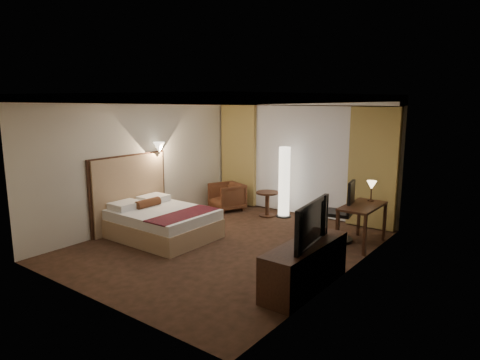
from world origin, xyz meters
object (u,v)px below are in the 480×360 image
Objects in this scene: armchair at (227,195)px; side_table at (267,204)px; television at (304,220)px; office_chair at (339,211)px; desk at (362,225)px; bed at (163,224)px; floor_lamp at (284,182)px; dresser at (305,266)px.

armchair is 1.09m from side_table.
office_chair is at bearing 4.52° from television.
side_table is at bearing 166.34° from desk.
bed is 2.38m from armchair.
office_chair is (2.00, -0.64, 0.30)m from side_table.
desk is 0.48m from office_chair.
floor_lamp is 2.29m from desk.
television is (2.14, -3.00, 0.19)m from floor_lamp.
side_table is 2.13m from office_chair.
desk is at bearing 30.40° from bed.
floor_lamp is (0.32, 0.18, 0.52)m from side_table.
television reaches higher than bed.
armchair is at bearing 158.90° from office_chair.
dresser is (0.05, -2.22, -0.05)m from desk.
side_table is 0.35× the size of floor_lamp.
floor_lamp reaches higher than office_chair.
television reaches higher than armchair.
armchair reaches higher than side_table.
television is at bearing -89.61° from office_chair.
armchair is 0.42× the size of dresser.
television reaches higher than side_table.
side_table is 2.51m from desk.
office_chair is (2.77, 1.83, 0.31)m from bed.
dresser is at bearing -97.32° from television.
bed is 3.31× the size of side_table.
floor_lamp reaches higher than dresser.
armchair is 3.13m from office_chair.
television reaches higher than dresser.
side_table is 0.49× the size of television.
television is at bearing 180.00° from dresser.
dresser reaches higher than bed.
side_table is 3.76m from dresser.
floor_lamp is at bearing 29.17° from side_table.
armchair is at bearing -173.71° from side_table.
floor_lamp is (1.09, 2.65, 0.53)m from bed.
desk is at bearing 91.29° from dresser.
desk reaches higher than bed.
armchair is at bearing 142.92° from dresser.
armchair is at bearing -167.93° from floor_lamp.
desk is at bearing -6.81° from television.
bed is 3.72m from desk.
dresser is (2.49, -2.81, 0.04)m from side_table.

